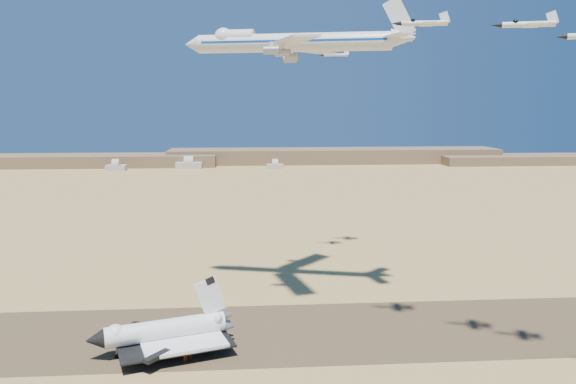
{
  "coord_description": "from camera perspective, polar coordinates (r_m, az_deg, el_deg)",
  "views": [
    {
      "loc": [
        5.83,
        -172.9,
        73.04
      ],
      "look_at": [
        19.6,
        8.0,
        44.99
      ],
      "focal_mm": 35.0,
      "sensor_mm": 36.0,
      "label": 1
    }
  ],
  "objects": [
    {
      "name": "ridgeline",
      "position": [
        705.76,
        0.5,
        3.47
      ],
      "size": [
        960.0,
        90.0,
        18.0
      ],
      "color": "brown",
      "rests_on": "ground"
    },
    {
      "name": "crew_b",
      "position": [
        171.16,
        -10.24,
        -16.26
      ],
      "size": [
        0.73,
        0.99,
        1.82
      ],
      "primitive_type": "imported",
      "rotation": [
        0.0,
        0.0,
        1.85
      ],
      "color": "#EA560D",
      "rests_on": "runway"
    },
    {
      "name": "chase_jet_b",
      "position": [
        158.19,
        23.11,
        15.41
      ],
      "size": [
        15.71,
        9.11,
        4.0
      ],
      "rotation": [
        0.0,
        0.0,
        -0.27
      ],
      "color": "silver"
    },
    {
      "name": "shuttle",
      "position": [
        177.33,
        -12.43,
        -13.73
      ],
      "size": [
        43.83,
        35.01,
        21.35
      ],
      "rotation": [
        0.0,
        0.0,
        0.31
      ],
      "color": "white",
      "rests_on": "runway"
    },
    {
      "name": "crew_a",
      "position": [
        170.9,
        -10.48,
        -16.29
      ],
      "size": [
        0.5,
        0.72,
        1.9
      ],
      "primitive_type": "imported",
      "rotation": [
        0.0,
        0.0,
        1.5
      ],
      "color": "#EA560D",
      "rests_on": "runway"
    },
    {
      "name": "hangars",
      "position": [
        658.6,
        -10.43,
        2.7
      ],
      "size": [
        200.5,
        29.5,
        30.0
      ],
      "color": "#B3AD9F",
      "rests_on": "ground"
    },
    {
      "name": "carrier_747",
      "position": [
        207.11,
        -0.17,
        14.94
      ],
      "size": [
        82.89,
        62.3,
        20.64
      ],
      "rotation": [
        0.0,
        0.0,
        -0.25
      ],
      "color": "silver"
    },
    {
      "name": "crew_c",
      "position": [
        172.09,
        -9.89,
        -16.11
      ],
      "size": [
        1.19,
        1.05,
        1.82
      ],
      "primitive_type": "imported",
      "rotation": [
        0.0,
        0.0,
        2.54
      ],
      "color": "#EA560D",
      "rests_on": "runway"
    },
    {
      "name": "ground",
      "position": [
        187.78,
        -5.97,
        -14.15
      ],
      "size": [
        1200.0,
        1200.0,
        0.0
      ],
      "primitive_type": "plane",
      "color": "#AE864D",
      "rests_on": "ground"
    },
    {
      "name": "chase_jet_f",
      "position": [
        270.24,
        6.68,
        14.24
      ],
      "size": [
        15.28,
        8.64,
        3.84
      ],
      "rotation": [
        0.0,
        0.0,
        -0.19
      ],
      "color": "silver"
    },
    {
      "name": "chase_jet_a",
      "position": [
        166.19,
        13.55,
        16.35
      ],
      "size": [
        15.89,
        8.86,
        3.98
      ],
      "rotation": [
        0.0,
        0.0,
        -0.16
      ],
      "color": "silver"
    },
    {
      "name": "runway",
      "position": [
        187.77,
        -5.97,
        -14.14
      ],
      "size": [
        600.0,
        50.0,
        0.06
      ],
      "primitive_type": "cube",
      "color": "brown",
      "rests_on": "ground"
    },
    {
      "name": "chase_jet_e",
      "position": [
        260.13,
        4.82,
        13.71
      ],
      "size": [
        13.7,
        7.56,
        3.42
      ],
      "rotation": [
        0.0,
        0.0,
        -0.13
      ],
      "color": "silver"
    }
  ]
}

